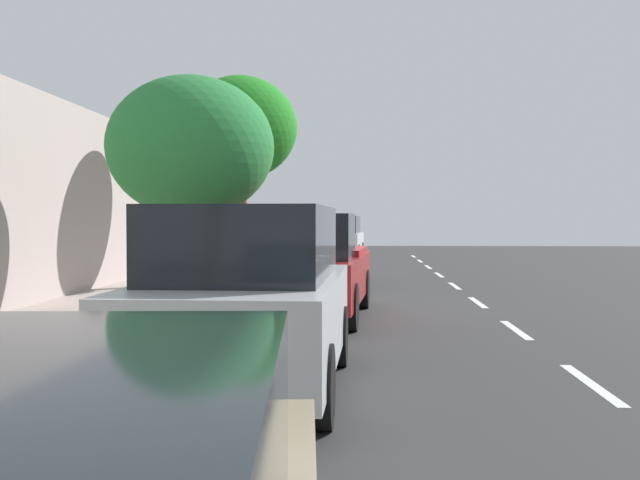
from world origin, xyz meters
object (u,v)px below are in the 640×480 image
(parked_pickup_red_mid, at_px, (309,270))
(bicycle_at_curb, at_px, (312,262))
(street_tree_mid_block, at_px, (191,148))
(parked_suv_silver_far, at_px, (250,296))
(cyclist_with_backpack, at_px, (306,244))
(street_tree_near_cyclist, at_px, (240,129))
(parked_suv_white_nearest, at_px, (340,237))
(parked_sedan_grey_second, at_px, (323,259))

(parked_pickup_red_mid, bearing_deg, bicycle_at_curb, -86.59)
(street_tree_mid_block, bearing_deg, bicycle_at_curb, -98.13)
(parked_suv_silver_far, height_order, street_tree_mid_block, street_tree_mid_block)
(cyclist_with_backpack, height_order, street_tree_near_cyclist, street_tree_near_cyclist)
(parked_suv_silver_far, relative_size, bicycle_at_curb, 3.34)
(parked_suv_white_nearest, relative_size, parked_sedan_grey_second, 1.09)
(parked_suv_silver_far, height_order, bicycle_at_curb, parked_suv_silver_far)
(parked_sedan_grey_second, xyz_separation_m, parked_suv_silver_far, (0.15, 12.92, 0.27))
(parked_suv_silver_far, bearing_deg, parked_pickup_red_mid, -92.16)
(parked_sedan_grey_second, height_order, cyclist_with_backpack, cyclist_with_backpack)
(parked_sedan_grey_second, relative_size, cyclist_with_backpack, 2.65)
(parked_suv_silver_far, bearing_deg, bicycle_at_curb, -88.49)
(street_tree_mid_block, bearing_deg, parked_suv_silver_far, 107.96)
(parked_suv_silver_far, distance_m, cyclist_with_backpack, 18.12)
(parked_suv_white_nearest, bearing_deg, street_tree_mid_block, 83.42)
(parked_pickup_red_mid, relative_size, street_tree_mid_block, 1.21)
(parked_suv_white_nearest, height_order, bicycle_at_curb, parked_suv_white_nearest)
(parked_sedan_grey_second, bearing_deg, bicycle_at_curb, -82.60)
(parked_pickup_red_mid, height_order, street_tree_mid_block, street_tree_mid_block)
(parked_suv_silver_far, xyz_separation_m, cyclist_with_backpack, (0.69, -18.11, -0.02))
(cyclist_with_backpack, xyz_separation_m, street_tree_near_cyclist, (1.39, 5.61, 3.28))
(parked_sedan_grey_second, bearing_deg, street_tree_near_cyclist, 10.80)
(parked_suv_silver_far, bearing_deg, street_tree_mid_block, -72.04)
(parked_pickup_red_mid, xyz_separation_m, bicycle_at_curb, (0.69, -11.64, -0.51))
(parked_suv_white_nearest, bearing_deg, parked_sedan_grey_second, 89.68)
(parked_sedan_grey_second, distance_m, bicycle_at_curb, 4.81)
(street_tree_mid_block, bearing_deg, street_tree_near_cyclist, -90.00)
(parked_pickup_red_mid, bearing_deg, parked_suv_white_nearest, -89.99)
(street_tree_near_cyclist, bearing_deg, cyclist_with_backpack, -103.92)
(parked_suv_white_nearest, xyz_separation_m, parked_sedan_grey_second, (0.07, 13.44, -0.27))
(street_tree_near_cyclist, bearing_deg, parked_pickup_red_mid, 109.63)
(cyclist_with_backpack, bearing_deg, parked_suv_silver_far, 92.17)
(parked_sedan_grey_second, distance_m, parked_pickup_red_mid, 6.89)
(street_tree_near_cyclist, height_order, street_tree_mid_block, street_tree_near_cyclist)
(parked_sedan_grey_second, distance_m, cyclist_with_backpack, 5.26)
(street_tree_near_cyclist, bearing_deg, bicycle_at_curb, -107.27)
(parked_pickup_red_mid, xyz_separation_m, cyclist_with_backpack, (0.91, -12.07, 0.11))
(cyclist_with_backpack, xyz_separation_m, street_tree_mid_block, (1.39, 11.70, 2.20))
(parked_sedan_grey_second, relative_size, parked_pickup_red_mid, 0.81)
(parked_suv_white_nearest, relative_size, street_tree_near_cyclist, 0.86)
(cyclist_with_backpack, height_order, street_tree_mid_block, street_tree_mid_block)
(cyclist_with_backpack, bearing_deg, street_tree_mid_block, 83.23)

